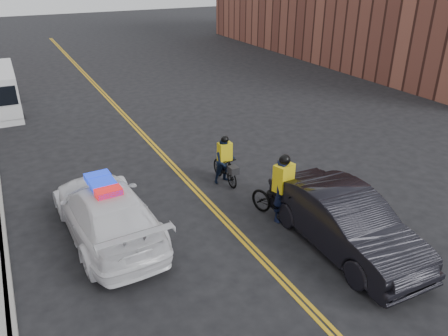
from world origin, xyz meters
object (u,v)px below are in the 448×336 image
(police_cruiser, at_px, (107,211))
(dark_sedan, at_px, (345,221))
(cyclist_far, at_px, (225,164))
(cyclist_near, at_px, (283,198))

(police_cruiser, height_order, dark_sedan, police_cruiser)
(cyclist_far, bearing_deg, dark_sedan, -78.35)
(cyclist_near, relative_size, cyclist_far, 1.32)
(dark_sedan, relative_size, cyclist_far, 2.89)
(dark_sedan, height_order, cyclist_near, cyclist_near)
(cyclist_near, bearing_deg, cyclist_far, 80.96)
(cyclist_far, bearing_deg, cyclist_near, -82.98)
(dark_sedan, height_order, cyclist_far, cyclist_far)
(police_cruiser, distance_m, dark_sedan, 6.51)
(police_cruiser, distance_m, cyclist_far, 4.67)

